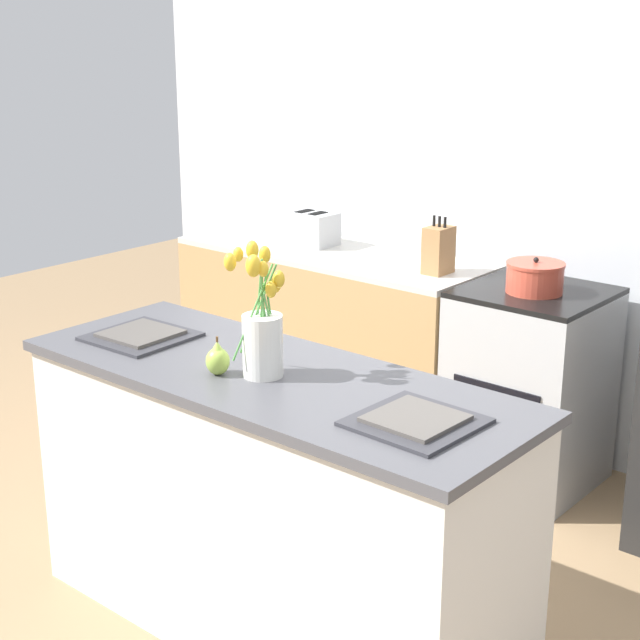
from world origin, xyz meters
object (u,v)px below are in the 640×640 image
flower_vase (262,332)px  toaster (311,228)px  knife_block (438,250)px  pear_figurine (218,360)px  plate_setting_right (416,421)px  cooking_pot (535,277)px  plate_setting_left (141,335)px  stove_range (529,387)px

flower_vase → toaster: bearing=126.5°
knife_block → pear_figurine: bearing=-80.8°
flower_vase → plate_setting_right: (0.60, -0.00, -0.14)m
pear_figurine → plate_setting_right: bearing=6.4°
pear_figurine → knife_block: 1.71m
cooking_pot → toaster: bearing=176.4°
toaster → knife_block: (0.85, -0.08, 0.03)m
plate_setting_left → knife_block: size_ratio=1.25×
plate_setting_right → knife_block: bearing=121.7°
stove_range → flower_vase: flower_vase is taller
knife_block → toaster: bearing=174.8°
stove_range → plate_setting_left: bearing=-113.1°
plate_setting_left → plate_setting_right: same height
knife_block → cooking_pot: bearing=-0.9°
plate_setting_right → cooking_pot: (-0.49, 1.60, 0.01)m
plate_setting_left → toaster: bearing=110.8°
plate_setting_right → cooking_pot: bearing=107.0°
pear_figurine → stove_range: bearing=82.7°
pear_figurine → plate_setting_right: size_ratio=0.38×
pear_figurine → knife_block: bearing=99.2°
knife_block → plate_setting_right: bearing=-58.3°
flower_vase → plate_setting_right: size_ratio=1.29×
stove_range → plate_setting_left: 1.85m
plate_setting_left → flower_vase: bearing=0.4°
flower_vase → plate_setting_left: (-0.60, -0.00, -0.14)m
cooking_pot → knife_block: bearing=179.1°
stove_range → knife_block: (-0.49, -0.03, 0.57)m
flower_vase → plate_setting_left: 0.62m
plate_setting_left → cooking_pot: cooking_pot is taller
flower_vase → plate_setting_right: flower_vase is taller
cooking_pot → knife_block: 0.51m
toaster → cooking_pot: 1.35m
toaster → flower_vase: bearing=-53.5°
plate_setting_right → pear_figurine: bearing=-173.6°
stove_range → pear_figurine: pear_figurine is taller
stove_range → pear_figurine: (-0.22, -1.72, 0.55)m
toaster → cooking_pot: toaster is taller
toaster → pear_figurine: bearing=-57.6°
flower_vase → cooking_pot: (0.11, 1.59, -0.13)m
plate_setting_left → cooking_pot: size_ratio=1.34×
pear_figurine → plate_setting_left: bearing=170.5°
pear_figurine → knife_block: knife_block is taller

